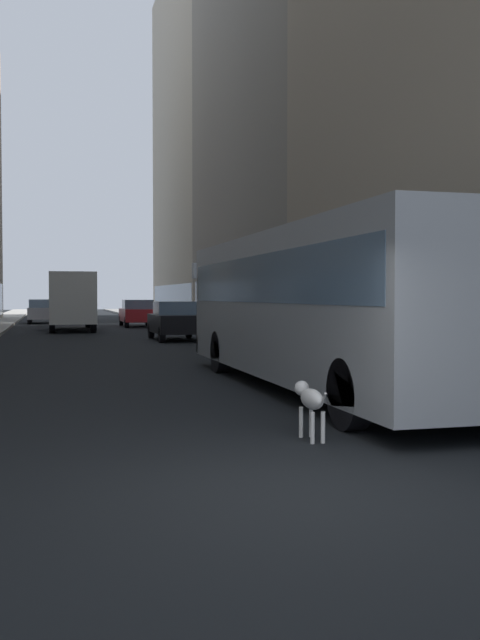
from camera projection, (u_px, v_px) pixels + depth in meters
name	position (u px, v px, depth m)	size (l,w,h in m)	color
ground_plane	(92.00, 329.00, 40.62)	(120.00, 120.00, 0.00)	black
sidewalk_right	(191.00, 326.00, 42.07)	(2.40, 110.00, 0.15)	gray
building_right_far	(220.00, 143.00, 61.53)	(8.67, 21.06, 29.93)	#B2A893
transit_bus	(318.00, 299.00, 14.09)	(2.78, 11.53, 3.05)	#999EA3
car_black_suv	(176.00, 321.00, 30.03)	(1.89, 3.97, 1.62)	black
car_silver_sedan	(43.00, 311.00, 48.48)	(1.86, 4.55, 1.62)	#B7BABF
car_red_coupe	(137.00, 313.00, 43.42)	(1.84, 4.07, 1.62)	red
box_truck	(71.00, 299.00, 38.46)	(2.30, 7.50, 3.05)	#A51919
dalmatian_dog	(310.00, 400.00, 9.23)	(0.22, 0.96, 0.72)	white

